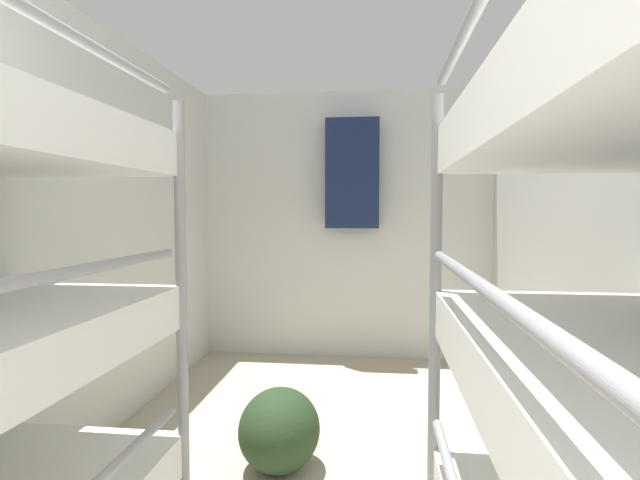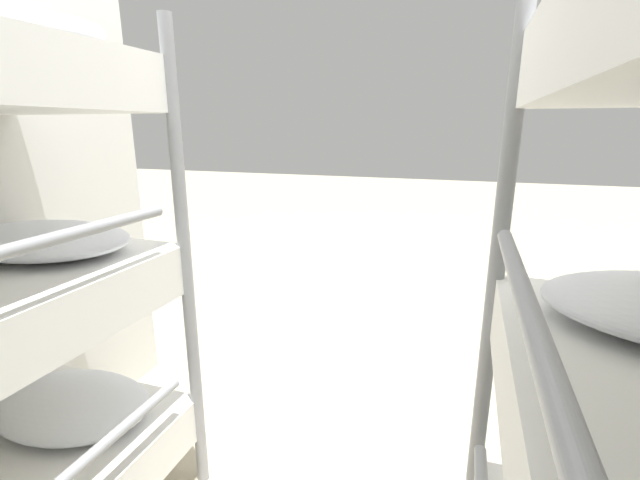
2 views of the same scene
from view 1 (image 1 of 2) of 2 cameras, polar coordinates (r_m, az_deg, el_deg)
name	(u,v)px [view 1 (image 1 of 2)]	position (r m, az deg, el deg)	size (l,w,h in m)	color
wall_left	(11,240)	(2.46, -31.85, 0.00)	(0.06, 4.79, 2.27)	silver
wall_back	(346,225)	(4.30, 2.97, 1.67)	(2.56, 0.06, 2.27)	silver
duffel_bag	(279,430)	(2.59, -4.67, -20.78)	(0.39, 0.46, 0.39)	#23381E
hanging_coat	(352,173)	(4.15, 3.73, 7.60)	(0.44, 0.12, 0.90)	#192347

